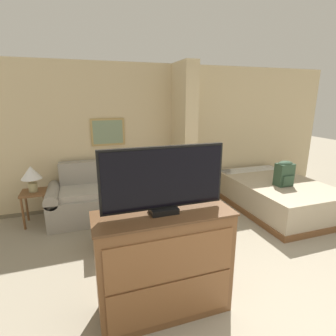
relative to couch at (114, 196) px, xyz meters
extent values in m
cube|color=#CCB78E|center=(1.28, 0.48, 0.96)|extent=(6.95, 0.12, 2.60)
cube|color=#70644E|center=(1.28, 0.41, -0.31)|extent=(6.95, 0.02, 0.06)
cube|color=tan|center=(0.00, 0.40, 1.07)|extent=(0.59, 0.02, 0.48)
cube|color=gray|center=(0.00, 0.39, 1.07)|extent=(0.52, 0.01, 0.41)
cube|color=#CCB78E|center=(1.33, 0.07, 0.96)|extent=(0.24, 0.70, 2.60)
cube|color=gray|center=(0.00, -0.04, -0.11)|extent=(1.75, 0.84, 0.45)
cube|color=gray|center=(0.00, 0.28, 0.36)|extent=(1.75, 0.20, 0.48)
cube|color=gray|center=(-0.97, -0.04, -0.11)|extent=(0.20, 0.84, 0.45)
cylinder|color=gray|center=(-0.97, -0.04, 0.16)|extent=(0.22, 0.84, 0.22)
cube|color=gray|center=(0.97, -0.04, -0.11)|extent=(0.20, 0.84, 0.45)
cylinder|color=gray|center=(0.97, -0.04, 0.16)|extent=(0.22, 0.84, 0.22)
cube|color=#A49F94|center=(-0.44, -0.09, 0.16)|extent=(0.85, 0.60, 0.10)
cube|color=#A49F94|center=(0.44, -0.09, 0.16)|extent=(0.85, 0.60, 0.10)
cube|color=brown|center=(-0.05, -1.10, 0.08)|extent=(0.69, 0.51, 0.04)
cylinder|color=brown|center=(-0.36, -1.32, -0.14)|extent=(0.04, 0.04, 0.39)
cylinder|color=brown|center=(0.26, -1.32, -0.14)|extent=(0.04, 0.04, 0.39)
cylinder|color=brown|center=(-0.36, -0.89, -0.14)|extent=(0.04, 0.04, 0.39)
cylinder|color=brown|center=(0.26, -0.89, -0.14)|extent=(0.04, 0.04, 0.39)
cube|color=brown|center=(-1.25, 0.03, 0.20)|extent=(0.38, 0.38, 0.04)
cylinder|color=brown|center=(-1.42, -0.13, -0.08)|extent=(0.04, 0.04, 0.52)
cylinder|color=brown|center=(-1.09, -0.13, -0.08)|extent=(0.04, 0.04, 0.52)
cylinder|color=brown|center=(-1.42, 0.19, -0.08)|extent=(0.04, 0.04, 0.52)
cylinder|color=brown|center=(-1.09, 0.19, -0.08)|extent=(0.04, 0.04, 0.52)
cylinder|color=tan|center=(-1.25, 0.03, 0.29)|extent=(0.13, 0.13, 0.14)
cylinder|color=tan|center=(-1.25, 0.03, 0.40)|extent=(0.02, 0.02, 0.07)
cone|color=silver|center=(-1.25, 0.03, 0.53)|extent=(0.31, 0.31, 0.20)
cube|color=brown|center=(0.16, -2.36, 0.17)|extent=(1.22, 0.46, 1.00)
cube|color=#54351E|center=(0.16, -2.36, 0.68)|extent=(1.24, 0.48, 0.02)
cube|color=brown|center=(0.16, -2.59, 0.37)|extent=(1.12, 0.01, 0.40)
cube|color=brown|center=(0.16, -2.59, -0.05)|extent=(1.12, 0.01, 0.40)
cube|color=black|center=(0.16, -2.36, 0.71)|extent=(0.24, 0.16, 0.05)
cube|color=black|center=(0.16, -2.36, 1.01)|extent=(1.08, 0.04, 0.54)
cube|color=black|center=(0.16, -2.38, 1.01)|extent=(1.04, 0.01, 0.50)
cube|color=brown|center=(2.86, -0.71, -0.29)|extent=(1.44, 2.14, 0.10)
cube|color=tan|center=(2.86, -0.71, -0.02)|extent=(1.40, 2.10, 0.43)
cube|color=white|center=(2.86, 0.12, 0.14)|extent=(1.28, 0.36, 0.10)
cube|color=#2D4733|center=(2.78, -0.94, 0.39)|extent=(0.28, 0.19, 0.39)
cube|color=#2D4733|center=(2.78, -1.05, 0.31)|extent=(0.21, 0.03, 0.17)
ellipsoid|color=#2D4733|center=(2.78, -0.94, 0.58)|extent=(0.27, 0.18, 0.09)
camera|label=1|loc=(-0.48, -4.38, 1.67)|focal=28.00mm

